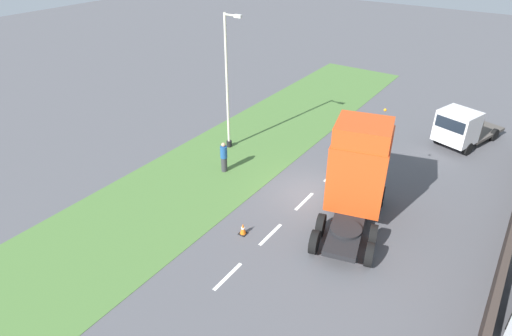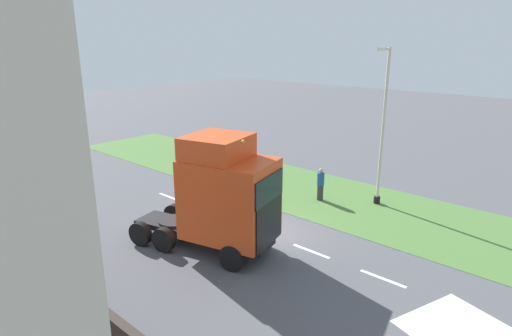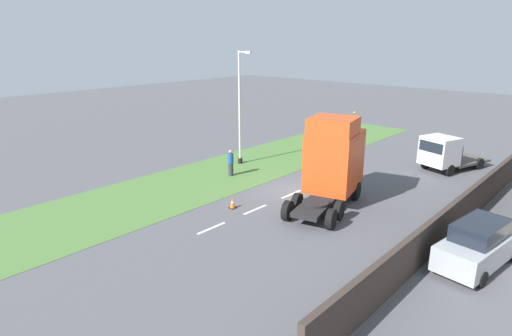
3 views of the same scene
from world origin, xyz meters
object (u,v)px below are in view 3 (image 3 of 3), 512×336
lamp_post (240,113)px  traffic_cone_lead (233,203)px  flatbed_truck (444,153)px  parked_car (480,244)px  lorry_cab (333,160)px  pedestrian (231,163)px

lamp_post → traffic_cone_lead: bearing=-48.8°
flatbed_truck → parked_car: flatbed_truck is taller
lorry_cab → traffic_cone_lead: (-3.47, -4.44, -2.16)m
lorry_cab → pedestrian: size_ratio=3.65×
lamp_post → traffic_cone_lead: 9.37m
flatbed_truck → traffic_cone_lead: 15.83m
flatbed_truck → traffic_cone_lead: (-6.06, -14.58, -1.05)m
lorry_cab → pedestrian: 7.82m
traffic_cone_lead → flatbed_truck: bearing=67.4°
flatbed_truck → pedestrian: size_ratio=3.20×
parked_car → lorry_cab: bearing=173.7°
lamp_post → pedestrian: bearing=-58.9°
lamp_post → flatbed_truck: bearing=34.3°
flatbed_truck → traffic_cone_lead: bearing=85.5°
flatbed_truck → lamp_post: size_ratio=0.71×
traffic_cone_lead → lamp_post: bearing=131.2°
parked_car → lamp_post: lamp_post is taller
lorry_cab → parked_car: lorry_cab is taller
parked_car → pedestrian: (-15.98, 1.62, -0.07)m
flatbed_truck → lamp_post: lamp_post is taller
parked_car → traffic_cone_lead: parked_car is taller
lorry_cab → parked_car: size_ratio=1.36×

